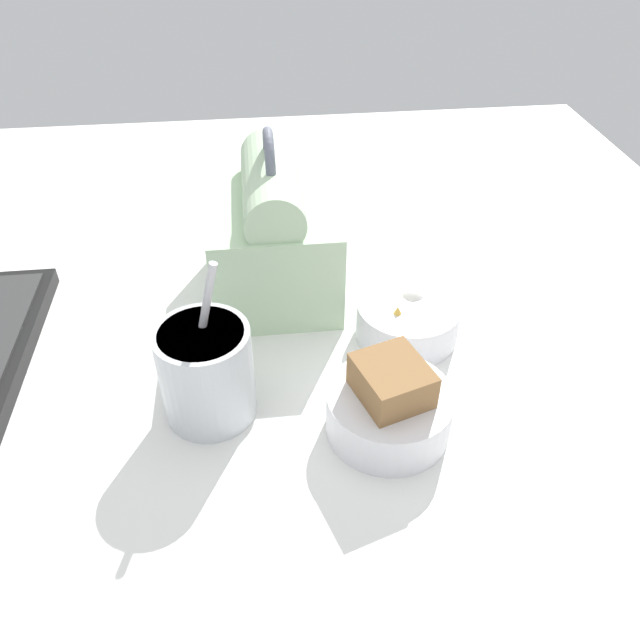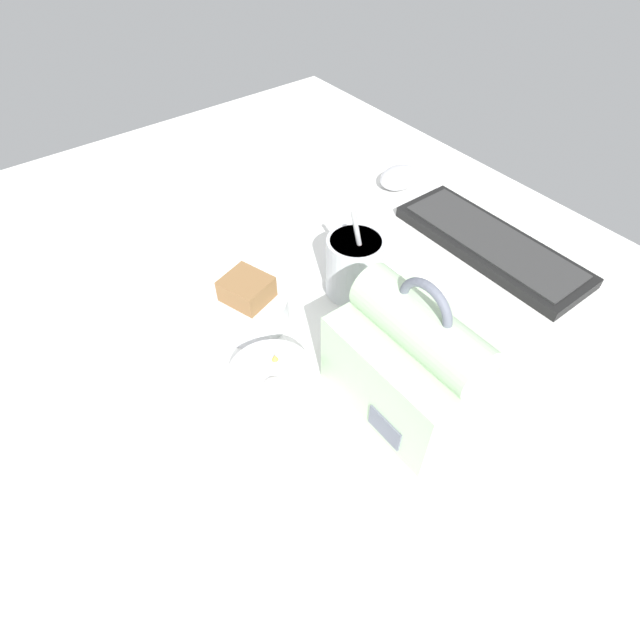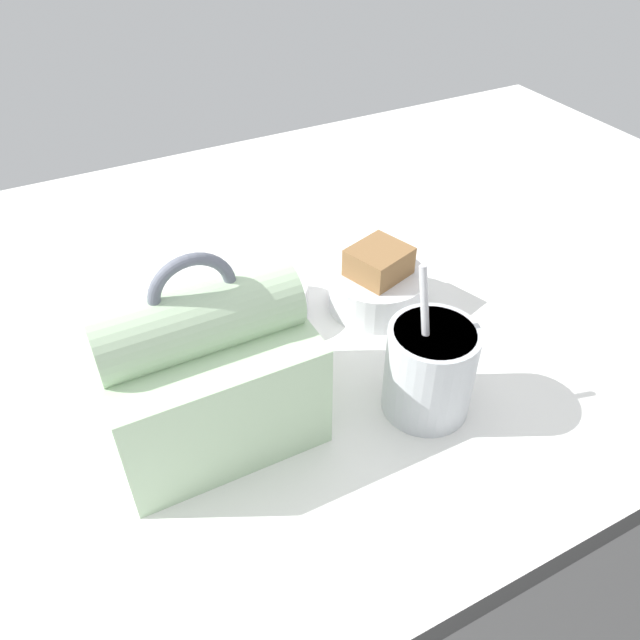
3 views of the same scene
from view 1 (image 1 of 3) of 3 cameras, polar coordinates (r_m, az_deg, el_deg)
name	(u,v)px [view 1 (image 1 of 3)]	position (r cm, az deg, el deg)	size (l,w,h in cm)	color
desk_surface	(322,400)	(60.29, 0.15, -7.36)	(140.00, 110.00, 2.00)	white
lunch_bag	(274,234)	(69.09, -4.27, 7.82)	(17.61, 13.73, 18.88)	#B7D6AD
soup_cup	(207,371)	(55.54, -10.33, -4.60)	(8.27, 8.27, 15.55)	silver
bento_bowl_sandwich	(389,406)	(54.85, 6.34, -7.85)	(10.98, 10.98, 7.59)	silver
bento_bowl_snacks	(407,319)	(64.97, 7.94, 0.09)	(10.57, 10.57, 4.89)	silver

